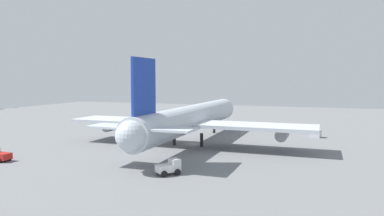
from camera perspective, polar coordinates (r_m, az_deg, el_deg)
name	(u,v)px	position (r m, az deg, el deg)	size (l,w,h in m)	color
ground_plane	(192,144)	(82.59, 0.00, -5.65)	(240.81, 240.81, 0.00)	slate
cargo_airplane	(191,119)	(81.45, -0.08, -1.68)	(60.20, 54.37, 18.13)	silver
maintenance_van	(169,167)	(56.63, -3.59, -9.24)	(3.99, 3.84, 2.37)	silver
cargo_container_fore	(316,133)	(96.61, 18.81, -3.81)	(2.56, 2.91, 1.98)	#B7BCC6
safety_cone_nose	(226,127)	(107.88, 5.35, -3.06)	(0.51, 0.51, 0.73)	orange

